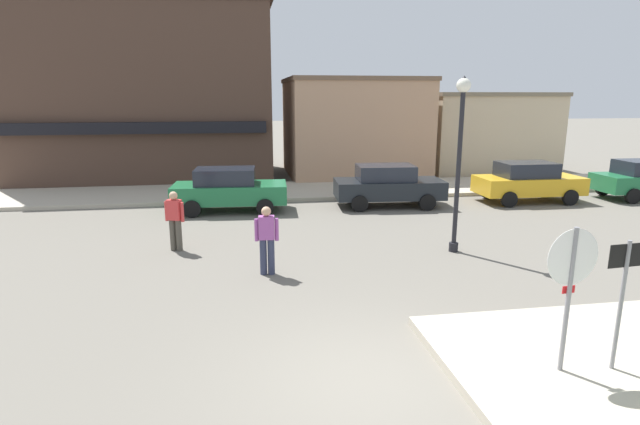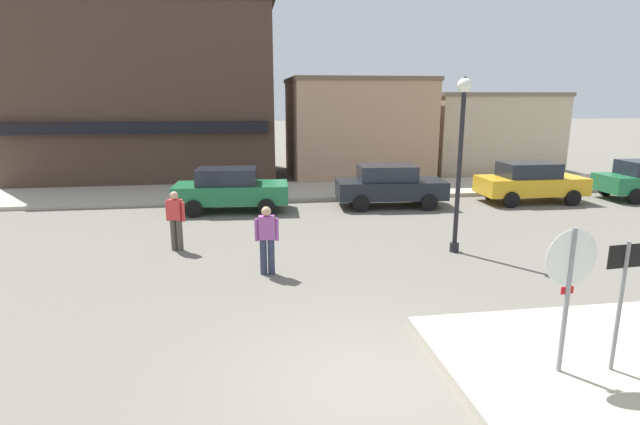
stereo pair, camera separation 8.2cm
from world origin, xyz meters
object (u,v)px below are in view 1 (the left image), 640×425
one_way_sign (622,293)px  lamp_post (460,140)px  pedestrian_crossing_far (175,219)px  parked_car_nearest (229,189)px  pedestrian_crossing_near (267,238)px  stop_sign (570,281)px  parked_car_second (388,185)px  parked_car_third (528,181)px

one_way_sign → lamp_post: bearing=87.5°
lamp_post → pedestrian_crossing_far: lamp_post is taller
parked_car_nearest → pedestrian_crossing_near: (0.98, -6.77, 0.06)m
stop_sign → pedestrian_crossing_far: stop_sign is taller
parked_car_second → pedestrian_crossing_near: size_ratio=2.55×
one_way_sign → pedestrian_crossing_near: one_way_sign is taller
stop_sign → parked_car_second: 11.86m
pedestrian_crossing_near → parked_car_nearest: bearing=98.2°
lamp_post → parked_car_nearest: (-5.98, 5.80, -2.15)m
one_way_sign → parked_car_second: 11.90m
parked_car_nearest → stop_sign: bearing=-67.5°
pedestrian_crossing_near → pedestrian_crossing_far: (-2.31, 2.23, 0.00)m
pedestrian_crossing_near → parked_car_third: bearing=32.2°
one_way_sign → pedestrian_crossing_far: size_ratio=1.30×
lamp_post → parked_car_third: 8.17m
pedestrian_crossing_far → lamp_post: bearing=-9.7°
pedestrian_crossing_far → one_way_sign: bearing=-46.5°
lamp_post → pedestrian_crossing_near: size_ratio=2.82×
lamp_post → parked_car_second: bearing=91.2°
parked_car_second → parked_car_third: size_ratio=1.02×
parked_car_second → pedestrian_crossing_far: 8.46m
lamp_post → pedestrian_crossing_far: bearing=170.3°
parked_car_second → pedestrian_crossing_far: size_ratio=2.55×
parked_car_second → parked_car_third: (5.63, -0.08, 0.00)m
lamp_post → parked_car_nearest: size_ratio=1.11×
lamp_post → pedestrian_crossing_near: (-5.00, -0.97, -2.09)m
stop_sign → parked_car_second: bearing=85.5°
parked_car_third → pedestrian_crossing_far: bearing=-161.1°
lamp_post → parked_car_third: bearing=45.7°
parked_car_second → one_way_sign: bearing=-90.7°
one_way_sign → lamp_post: lamp_post is taller
parked_car_nearest → parked_car_second: 5.86m
lamp_post → parked_car_second: lamp_post is taller
lamp_post → parked_car_third: lamp_post is taller
lamp_post → pedestrian_crossing_near: lamp_post is taller
pedestrian_crossing_near → pedestrian_crossing_far: same height
pedestrian_crossing_near → pedestrian_crossing_far: size_ratio=1.00×
parked_car_nearest → pedestrian_crossing_near: bearing=-81.8°
stop_sign → pedestrian_crossing_near: 6.50m
lamp_post → pedestrian_crossing_far: (-7.31, 1.26, -2.09)m
parked_car_nearest → pedestrian_crossing_far: pedestrian_crossing_far is taller
one_way_sign → lamp_post: size_ratio=0.46×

